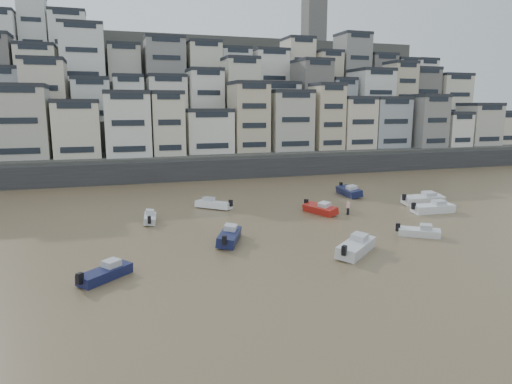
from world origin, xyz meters
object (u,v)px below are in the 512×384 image
object	(u,v)px
boat_c	(229,234)
boat_d	(433,206)
boat_b	(419,231)
boat_f	(150,217)
boat_h	(214,203)
person_pink	(348,207)
boat_a	(356,245)
boat_j	(105,271)
boat_e	(320,208)
boat_g	(423,198)
boat_i	(349,190)

from	to	relation	value
boat_c	boat_d	distance (m)	27.15
boat_b	boat_f	size ratio (longest dim) A/B	0.98
boat_h	boat_c	bearing A→B (deg)	125.86
boat_d	boat_f	distance (m)	33.85
boat_b	person_pink	world-z (taller)	person_pink
boat_a	boat_f	world-z (taller)	boat_a
boat_j	boat_d	bearing A→B (deg)	-25.79
boat_e	boat_g	bearing A→B (deg)	73.01
boat_c	person_pink	distance (m)	17.78
boat_a	boat_b	bearing A→B (deg)	-22.23
boat_f	boat_h	world-z (taller)	boat_h
boat_e	boat_d	bearing A→B (deg)	54.63
boat_c	boat_d	bearing A→B (deg)	-56.84
boat_i	person_pink	bearing A→B (deg)	-25.82
boat_d	boat_b	bearing A→B (deg)	-132.36
boat_g	boat_j	xyz separation A→B (m)	(-40.08, -15.23, -0.20)
boat_f	boat_d	bearing A→B (deg)	-93.63
boat_e	boat_h	world-z (taller)	boat_h
boat_c	boat_i	distance (m)	28.32
boat_g	boat_j	world-z (taller)	boat_g
boat_d	boat_f	bearing A→B (deg)	172.66
boat_b	boat_h	distance (m)	25.21
boat_d	person_pink	xyz separation A→B (m)	(-10.34, 2.34, 0.08)
boat_b	boat_j	size ratio (longest dim) A/B	0.92
boat_d	boat_h	size ratio (longest dim) A/B	1.11
boat_e	boat_i	bearing A→B (deg)	115.81
boat_e	boat_f	distance (m)	20.12
boat_j	boat_c	bearing A→B (deg)	-11.99
boat_g	person_pink	world-z (taller)	person_pink
boat_g	boat_f	bearing A→B (deg)	179.22
boat_a	boat_f	distance (m)	23.52
boat_g	boat_i	bearing A→B (deg)	128.58
person_pink	boat_h	bearing A→B (deg)	150.62
person_pink	boat_j	bearing A→B (deg)	-154.67
boat_e	boat_g	xyz separation A→B (m)	(15.35, 0.63, 0.14)
boat_h	boat_b	bearing A→B (deg)	174.44
boat_a	boat_c	bearing A→B (deg)	104.98
boat_c	boat_g	world-z (taller)	boat_g
boat_d	boat_j	distance (m)	39.54
boat_b	boat_c	world-z (taller)	boat_c
boat_f	person_pink	distance (m)	23.27
boat_a	boat_e	xyz separation A→B (m)	(3.72, 14.95, -0.13)
boat_c	boat_g	size ratio (longest dim) A/B	0.91
boat_c	boat_b	bearing A→B (deg)	-77.88
boat_e	boat_j	size ratio (longest dim) A/B	1.09
boat_c	boat_h	xyz separation A→B (m)	(1.82, 14.97, -0.06)
boat_c	boat_g	distance (m)	30.15
boat_e	boat_i	world-z (taller)	boat_i
boat_a	boat_h	bearing A→B (deg)	69.74
boat_c	boat_i	world-z (taller)	boat_i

